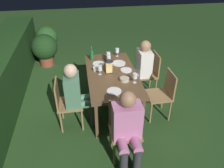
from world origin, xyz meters
name	(u,v)px	position (x,y,z in m)	size (l,w,h in m)	color
ground_plane	(112,106)	(0.00, 0.00, 0.00)	(16.00, 16.00, 0.00)	#26471E
dining_table	(112,76)	(0.00, 0.00, 0.67)	(1.67, 0.87, 0.73)	brown
chair_head_near	(124,126)	(-1.08, 0.00, 0.49)	(0.40, 0.42, 0.87)	#937047
person_in_pink	(128,128)	(-1.28, 0.00, 0.64)	(0.48, 0.38, 1.15)	#C675A3
chair_side_left_a	(163,93)	(-0.38, -0.82, 0.49)	(0.42, 0.40, 0.87)	#937047
chair_side_left_b	(150,72)	(0.38, -0.82, 0.49)	(0.42, 0.40, 0.87)	#937047
person_in_cream	(141,66)	(0.38, -0.63, 0.64)	(0.38, 0.47, 1.15)	white
chair_side_right_a	(66,102)	(-0.38, 0.82, 0.49)	(0.42, 0.40, 0.87)	#937047
person_in_green	(77,93)	(-0.38, 0.63, 0.64)	(0.38, 0.47, 1.15)	#4C7A5B
lantern_centerpiece	(109,65)	(0.05, 0.05, 0.88)	(0.15, 0.15, 0.27)	black
green_bottle_on_table	(92,55)	(0.60, 0.30, 0.84)	(0.07, 0.07, 0.29)	#1E5B2D
wine_glass_a	(117,51)	(0.69, -0.22, 0.85)	(0.08, 0.08, 0.17)	silver
wine_glass_b	(135,76)	(-0.36, -0.32, 0.85)	(0.08, 0.08, 0.17)	silver
wine_glass_c	(100,69)	(0.00, 0.21, 0.85)	(0.08, 0.08, 0.17)	silver
wine_glass_d	(108,55)	(0.53, -0.01, 0.85)	(0.08, 0.08, 0.17)	silver
wine_glass_e	(109,58)	(0.40, 0.00, 0.85)	(0.08, 0.08, 0.17)	silver
plate_a	(114,91)	(-0.56, 0.06, 0.74)	(0.23, 0.23, 0.01)	white
plate_b	(126,70)	(0.07, -0.27, 0.74)	(0.21, 0.21, 0.01)	white
plate_c	(119,63)	(0.36, -0.19, 0.74)	(0.26, 0.26, 0.01)	white
plate_d	(98,64)	(0.40, 0.20, 0.74)	(0.22, 0.22, 0.01)	white
bowl_olives	(124,79)	(-0.27, -0.16, 0.76)	(0.16, 0.16, 0.05)	#BCAD8E
bowl_bread	(96,69)	(0.17, 0.26, 0.76)	(0.13, 0.13, 0.06)	silver
potted_plant_by_hedge	(45,48)	(1.99, 1.38, 0.46)	(0.63, 0.63, 0.82)	brown
potted_plant_corner	(47,39)	(2.66, 1.38, 0.47)	(0.58, 0.58, 0.81)	brown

